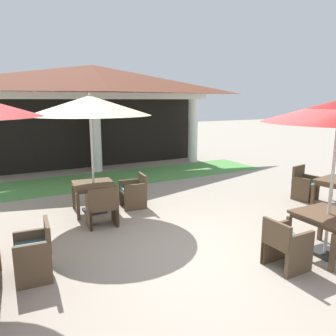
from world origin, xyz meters
The scene contains 11 objects.
ground_plane centered at (0.00, 0.00, 0.00)m, with size 60.00×60.00×0.00m, color #9E9384.
background_pavilion centered at (0.00, 7.86, 3.00)m, with size 9.75×2.53×3.86m.
lawn_strip centered at (0.00, 6.26, 0.00)m, with size 11.55×2.37×0.01m, color #519347.
patio_table_near_foreground centered at (1.51, -0.87, 0.64)m, with size 0.95×0.95×0.74m.
patio_chair_near_foreground_west centered at (0.51, -0.87, 0.40)m, with size 0.56×0.57×0.82m.
patio_table_mid_left centered at (-1.39, 3.22, 0.62)m, with size 1.02×1.02×0.71m.
patio_umbrella_mid_left centered at (-1.39, 3.22, 2.50)m, with size 2.78×2.78×2.79m.
patio_chair_mid_left_south centered at (-1.50, 2.24, 0.42)m, with size 0.67×0.56×0.87m.
patio_chair_mid_left_east centered at (-0.41, 3.12, 0.40)m, with size 0.63×0.64×0.83m.
patio_chair_mid_right_north centered at (3.88, 1.55, 0.40)m, with size 0.64×0.61×0.90m.
patio_chair_far_back_east centered at (-3.01, 0.72, 0.41)m, with size 0.56×0.66×0.86m.
Camera 1 is at (-3.42, -4.24, 2.64)m, focal length 35.17 mm.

